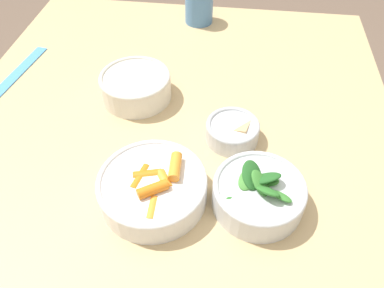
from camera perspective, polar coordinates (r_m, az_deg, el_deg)
ground_plane at (r=1.43m, az=-2.21°, el=-20.68°), size 10.00×10.00×0.00m
dining_table at (r=0.87m, az=-3.41°, el=-4.12°), size 1.21×0.99×0.75m
bowl_carrots at (r=0.68m, az=-6.03°, el=-6.59°), size 0.20×0.20×0.07m
bowl_greens at (r=0.67m, az=10.08°, el=-7.43°), size 0.16×0.16×0.09m
bowl_beans_hotdog at (r=0.89m, az=-8.56°, el=8.62°), size 0.16×0.16×0.06m
bowl_cookies at (r=0.78m, az=6.20°, el=2.07°), size 0.11×0.11×0.04m
ruler at (r=1.04m, az=-26.24°, el=8.37°), size 0.32×0.07×0.00m
cup at (r=1.17m, az=1.08°, el=20.14°), size 0.08×0.08×0.09m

